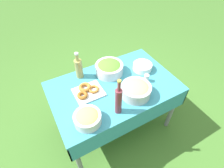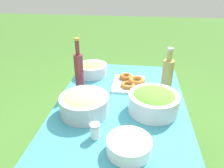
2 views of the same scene
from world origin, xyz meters
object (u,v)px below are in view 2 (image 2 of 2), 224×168
(plate_stack, at_px, (129,146))
(wine_bottle, at_px, (79,72))
(olive_oil_bottle, at_px, (168,73))
(pasta_bowl, at_px, (84,103))
(donut_platter, at_px, (130,82))
(fruit_bowl, at_px, (92,69))
(salad_bowl, at_px, (154,101))

(plate_stack, xyz_separation_m, wine_bottle, (0.54, 0.37, 0.12))
(plate_stack, bearing_deg, olive_oil_bottle, -19.19)
(pasta_bowl, height_order, wine_bottle, wine_bottle)
(pasta_bowl, distance_m, donut_platter, 0.48)
(wine_bottle, bearing_deg, fruit_bowl, -5.98)
(donut_platter, relative_size, plate_stack, 1.33)
(donut_platter, xyz_separation_m, olive_oil_bottle, (-0.02, -0.26, 0.10))
(salad_bowl, bearing_deg, fruit_bowl, 45.47)
(plate_stack, bearing_deg, salad_bowl, -19.33)
(pasta_bowl, height_order, donut_platter, pasta_bowl)
(pasta_bowl, bearing_deg, olive_oil_bottle, -53.66)
(wine_bottle, bearing_deg, donut_platter, -66.33)
(olive_oil_bottle, distance_m, wine_bottle, 0.62)
(fruit_bowl, bearing_deg, plate_stack, -157.27)
(pasta_bowl, xyz_separation_m, wine_bottle, (0.25, 0.09, 0.08))
(donut_platter, bearing_deg, salad_bowl, -154.76)
(pasta_bowl, height_order, olive_oil_bottle, olive_oil_bottle)
(salad_bowl, bearing_deg, donut_platter, 25.24)
(salad_bowl, relative_size, wine_bottle, 0.78)
(donut_platter, xyz_separation_m, plate_stack, (-0.69, -0.03, 0.02))
(plate_stack, relative_size, fruit_bowl, 0.90)
(donut_platter, distance_m, fruit_bowl, 0.34)
(donut_platter, height_order, fruit_bowl, fruit_bowl)
(salad_bowl, height_order, plate_stack, salad_bowl)
(plate_stack, height_order, wine_bottle, wine_bottle)
(plate_stack, bearing_deg, pasta_bowl, 44.53)
(wine_bottle, relative_size, fruit_bowl, 1.64)
(salad_bowl, xyz_separation_m, plate_stack, (-0.36, 0.13, -0.04))
(salad_bowl, height_order, wine_bottle, wine_bottle)
(pasta_bowl, bearing_deg, wine_bottle, 19.96)
(olive_oil_bottle, height_order, fruit_bowl, olive_oil_bottle)
(donut_platter, bearing_deg, pasta_bowl, 147.91)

